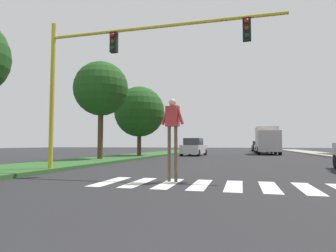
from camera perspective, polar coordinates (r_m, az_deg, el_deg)
The scene contains 11 objects.
ground_plane at distance 29.83m, azimuth 13.28°, elevation -5.75°, with size 140.00×140.00×0.00m, color #262628.
crosswalk at distance 8.00m, azimuth 9.77°, elevation -11.60°, with size 6.75×2.20×0.01m.
median_strip at distance 29.32m, azimuth -3.86°, elevation -5.73°, with size 3.98×64.00×0.15m, color #2D5B28.
tree_mid at distance 20.17m, azimuth -13.26°, elevation 7.22°, with size 3.71×3.71×6.63m.
tree_far at distance 25.68m, azimuth -5.75°, elevation 2.85°, with size 4.50×4.50×6.14m.
traffic_light_gantry at distance 11.59m, azimuth -10.89°, elevation 12.71°, with size 9.23×0.30×6.00m.
pedestrian_performer at distance 8.58m, azimuth 0.90°, elevation -0.02°, with size 0.75×0.31×2.49m.
sedan_midblock at distance 28.44m, azimuth 5.19°, elevation -4.33°, with size 2.14×4.27×1.72m.
sedan_distant at distance 39.84m, azimuth 18.43°, elevation -3.95°, with size 2.10×4.67×1.76m.
sedan_far_horizon at distance 48.68m, azimuth 17.54°, elevation -3.94°, with size 1.90×4.60×1.65m.
truck_box_delivery at distance 33.93m, azimuth 19.25°, elevation -2.62°, with size 2.40×6.20×3.10m.
Camera 1 is at (0.67, 0.19, 1.11)m, focal length 30.44 mm.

